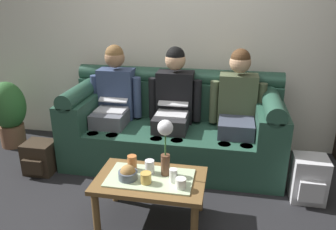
{
  "coord_description": "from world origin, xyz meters",
  "views": [
    {
      "loc": [
        0.55,
        -2.05,
        1.76
      ],
      "look_at": [
        0.01,
        0.79,
        0.66
      ],
      "focal_mm": 35.74,
      "sensor_mm": 36.0,
      "label": 1
    }
  ],
  "objects_px": {
    "cup_near_right": "(181,183)",
    "cup_far_right": "(132,163)",
    "couch": "(173,128)",
    "cup_near_left": "(150,167)",
    "backpack_right": "(309,179)",
    "person_middle": "(173,103)",
    "coffee_table": "(150,184)",
    "potted_plant": "(9,111)",
    "cup_far_left": "(173,175)",
    "backpack_left": "(40,158)",
    "snack_bowl": "(128,174)",
    "flower_vase": "(165,140)",
    "cup_far_center": "(146,178)",
    "person_left": "(114,99)",
    "person_right": "(237,107)"
  },
  "relations": [
    {
      "from": "cup_near_right",
      "to": "cup_far_right",
      "type": "height_order",
      "value": "cup_far_right"
    },
    {
      "from": "couch",
      "to": "cup_far_right",
      "type": "bearing_deg",
      "value": -99.78
    },
    {
      "from": "cup_near_left",
      "to": "backpack_right",
      "type": "distance_m",
      "value": 1.41
    },
    {
      "from": "person_middle",
      "to": "coffee_table",
      "type": "relative_size",
      "value": 1.44
    },
    {
      "from": "potted_plant",
      "to": "cup_near_right",
      "type": "bearing_deg",
      "value": -27.83
    },
    {
      "from": "cup_far_left",
      "to": "couch",
      "type": "bearing_deg",
      "value": 99.78
    },
    {
      "from": "cup_near_right",
      "to": "backpack_right",
      "type": "distance_m",
      "value": 1.24
    },
    {
      "from": "backpack_left",
      "to": "snack_bowl",
      "type": "bearing_deg",
      "value": -27.77
    },
    {
      "from": "flower_vase",
      "to": "cup_far_left",
      "type": "xyz_separation_m",
      "value": [
        0.08,
        -0.09,
        -0.24
      ]
    },
    {
      "from": "couch",
      "to": "backpack_left",
      "type": "xyz_separation_m",
      "value": [
        -1.28,
        -0.51,
        -0.21
      ]
    },
    {
      "from": "cup_far_center",
      "to": "person_middle",
      "type": "bearing_deg",
      "value": 89.42
    },
    {
      "from": "flower_vase",
      "to": "cup_far_right",
      "type": "relative_size",
      "value": 3.67
    },
    {
      "from": "flower_vase",
      "to": "cup_far_center",
      "type": "height_order",
      "value": "flower_vase"
    },
    {
      "from": "flower_vase",
      "to": "snack_bowl",
      "type": "relative_size",
      "value": 3.11
    },
    {
      "from": "cup_near_right",
      "to": "backpack_left",
      "type": "bearing_deg",
      "value": 157.39
    },
    {
      "from": "person_left",
      "to": "cup_near_right",
      "type": "distance_m",
      "value": 1.47
    },
    {
      "from": "cup_far_right",
      "to": "flower_vase",
      "type": "bearing_deg",
      "value": -4.46
    },
    {
      "from": "person_middle",
      "to": "person_right",
      "type": "distance_m",
      "value": 0.64
    },
    {
      "from": "cup_far_center",
      "to": "cup_far_right",
      "type": "relative_size",
      "value": 0.67
    },
    {
      "from": "coffee_table",
      "to": "cup_far_left",
      "type": "height_order",
      "value": "cup_far_left"
    },
    {
      "from": "person_left",
      "to": "person_middle",
      "type": "distance_m",
      "value": 0.64
    },
    {
      "from": "cup_far_right",
      "to": "backpack_right",
      "type": "distance_m",
      "value": 1.55
    },
    {
      "from": "person_middle",
      "to": "backpack_right",
      "type": "xyz_separation_m",
      "value": [
        1.29,
        -0.5,
        -0.46
      ]
    },
    {
      "from": "person_middle",
      "to": "cup_far_left",
      "type": "distance_m",
      "value": 1.11
    },
    {
      "from": "person_middle",
      "to": "coffee_table",
      "type": "height_order",
      "value": "person_middle"
    },
    {
      "from": "couch",
      "to": "backpack_left",
      "type": "bearing_deg",
      "value": -158.26
    },
    {
      "from": "cup_near_right",
      "to": "potted_plant",
      "type": "distance_m",
      "value": 2.49
    },
    {
      "from": "cup_far_right",
      "to": "backpack_left",
      "type": "xyz_separation_m",
      "value": [
        -1.11,
        0.45,
        -0.3
      ]
    },
    {
      "from": "coffee_table",
      "to": "cup_far_center",
      "type": "relative_size",
      "value": 10.17
    },
    {
      "from": "cup_near_right",
      "to": "snack_bowl",
      "type": "bearing_deg",
      "value": 173.2
    },
    {
      "from": "snack_bowl",
      "to": "potted_plant",
      "type": "bearing_deg",
      "value": 148.08
    },
    {
      "from": "person_right",
      "to": "backpack_left",
      "type": "distance_m",
      "value": 2.05
    },
    {
      "from": "flower_vase",
      "to": "cup_far_left",
      "type": "bearing_deg",
      "value": -49.32
    },
    {
      "from": "person_right",
      "to": "cup_far_right",
      "type": "xyz_separation_m",
      "value": [
        -0.81,
        -0.96,
        -0.2
      ]
    },
    {
      "from": "potted_plant",
      "to": "snack_bowl",
      "type": "bearing_deg",
      "value": -31.92
    },
    {
      "from": "cup_far_right",
      "to": "backpack_right",
      "type": "xyz_separation_m",
      "value": [
        1.46,
        0.46,
        -0.26
      ]
    },
    {
      "from": "couch",
      "to": "snack_bowl",
      "type": "relative_size",
      "value": 15.06
    },
    {
      "from": "coffee_table",
      "to": "cup_far_center",
      "type": "distance_m",
      "value": 0.13
    },
    {
      "from": "person_left",
      "to": "potted_plant",
      "type": "xyz_separation_m",
      "value": [
        -1.3,
        0.01,
        -0.23
      ]
    },
    {
      "from": "couch",
      "to": "potted_plant",
      "type": "xyz_separation_m",
      "value": [
        -1.94,
        0.01,
        0.06
      ]
    },
    {
      "from": "person_middle",
      "to": "potted_plant",
      "type": "bearing_deg",
      "value": 179.6
    },
    {
      "from": "cup_near_left",
      "to": "cup_near_right",
      "type": "distance_m",
      "value": 0.32
    },
    {
      "from": "cup_far_right",
      "to": "cup_far_left",
      "type": "bearing_deg",
      "value": -17.61
    },
    {
      "from": "person_right",
      "to": "potted_plant",
      "type": "bearing_deg",
      "value": 179.71
    },
    {
      "from": "cup_near_right",
      "to": "potted_plant",
      "type": "height_order",
      "value": "potted_plant"
    },
    {
      "from": "person_right",
      "to": "cup_far_left",
      "type": "xyz_separation_m",
      "value": [
        -0.46,
        -1.07,
        -0.21
      ]
    },
    {
      "from": "cup_far_center",
      "to": "cup_far_left",
      "type": "relative_size",
      "value": 0.8
    },
    {
      "from": "flower_vase",
      "to": "potted_plant",
      "type": "bearing_deg",
      "value": 154.11
    },
    {
      "from": "cup_near_right",
      "to": "cup_far_right",
      "type": "relative_size",
      "value": 0.62
    },
    {
      "from": "cup_far_left",
      "to": "potted_plant",
      "type": "xyz_separation_m",
      "value": [
        -2.13,
        1.09,
        -0.02
      ]
    }
  ]
}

